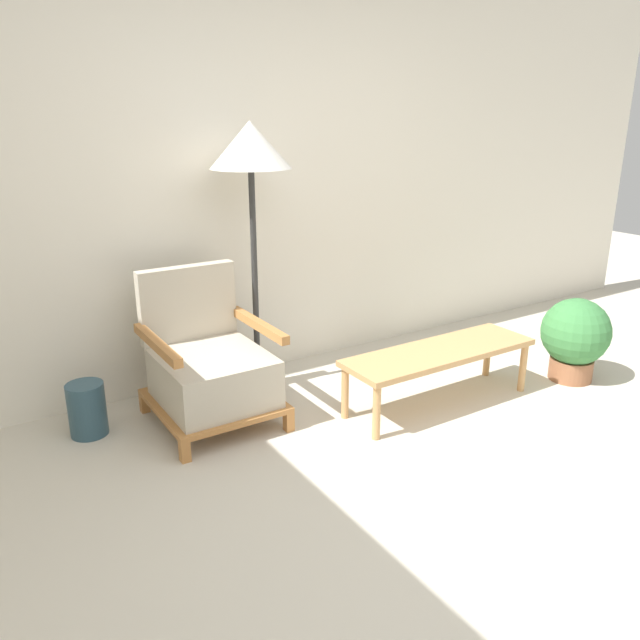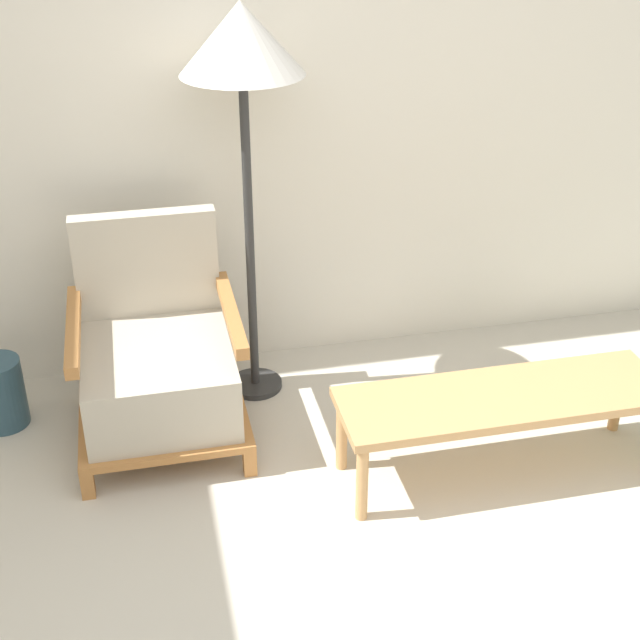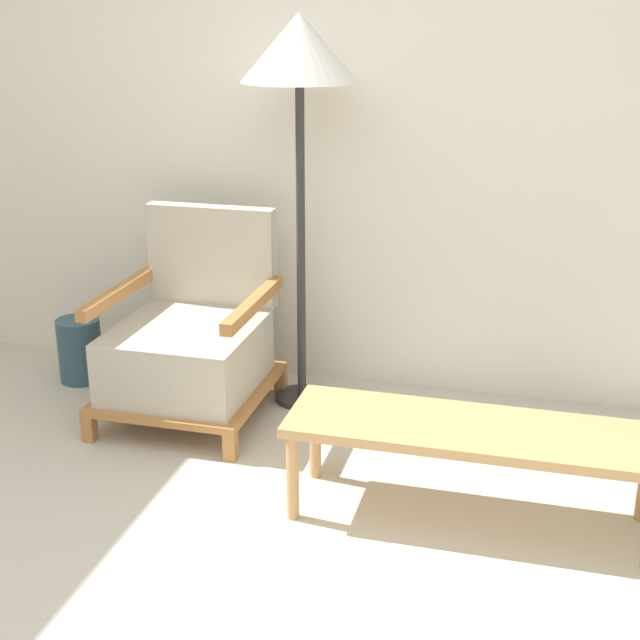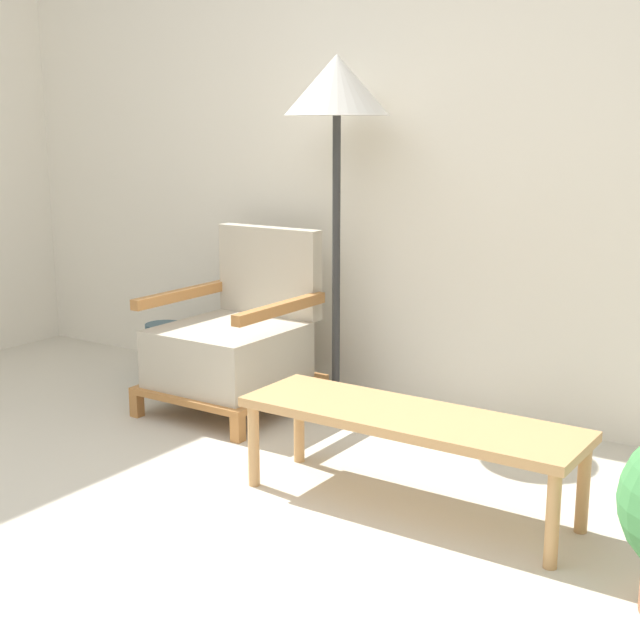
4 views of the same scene
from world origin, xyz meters
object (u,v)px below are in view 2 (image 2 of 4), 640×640
armchair (158,364)px  coffee_table (503,403)px  floor_lamp (242,54)px  vase (0,393)px

armchair → coffee_table: size_ratio=0.69×
armchair → floor_lamp: (0.42, 0.24, 1.15)m
coffee_table → armchair: bearing=156.0°
coffee_table → vase: coffee_table is taller
floor_lamp → vase: floor_lamp is taller
armchair → coffee_table: 1.36m
armchair → vase: (-0.65, 0.19, -0.17)m
armchair → vase: size_ratio=2.84×
floor_lamp → vase: size_ratio=5.51×
floor_lamp → vase: 1.70m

